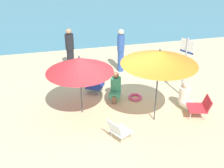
% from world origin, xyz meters
% --- Properties ---
extents(ground_plane, '(40.00, 40.00, 0.00)m').
position_xyz_m(ground_plane, '(0.00, 0.00, 0.00)').
color(ground_plane, beige).
extents(sea_water, '(40.00, 16.00, 0.01)m').
position_xyz_m(sea_water, '(0.00, 13.52, 0.00)').
color(sea_water, teal).
rests_on(sea_water, ground_plane).
extents(umbrella_red, '(1.85, 1.85, 1.77)m').
position_xyz_m(umbrella_red, '(-0.73, 0.15, 1.51)').
color(umbrella_red, '#4C4C51').
rests_on(umbrella_red, ground_plane).
extents(umbrella_orange, '(1.95, 1.95, 2.10)m').
position_xyz_m(umbrella_orange, '(1.17, -0.71, 1.87)').
color(umbrella_orange, '#4C4C51').
rests_on(umbrella_orange, ground_plane).
extents(beach_chair_a, '(0.74, 0.76, 0.55)m').
position_xyz_m(beach_chair_a, '(-0.09, 1.33, 0.28)').
color(beach_chair_a, navy).
rests_on(beach_chair_a, ground_plane).
extents(beach_chair_b, '(0.72, 0.68, 0.59)m').
position_xyz_m(beach_chair_b, '(2.48, -0.85, 0.33)').
color(beach_chair_b, red).
rests_on(beach_chair_b, ground_plane).
extents(beach_chair_c, '(0.67, 0.65, 0.60)m').
position_xyz_m(beach_chair_c, '(-0.04, -1.32, 0.30)').
color(beach_chair_c, white).
rests_on(beach_chair_c, ground_plane).
extents(person_a, '(0.42, 0.56, 0.85)m').
position_xyz_m(person_a, '(2.26, -0.36, 0.41)').
color(person_a, silver).
rests_on(person_a, ground_plane).
extents(person_b, '(0.32, 0.32, 1.61)m').
position_xyz_m(person_b, '(-0.70, 3.38, 0.81)').
color(person_b, black).
rests_on(person_b, ground_plane).
extents(person_c, '(0.45, 0.56, 0.91)m').
position_xyz_m(person_c, '(0.40, 0.67, 0.46)').
color(person_c, '#389970').
rests_on(person_c, ground_plane).
extents(person_d, '(0.27, 0.27, 1.65)m').
position_xyz_m(person_d, '(1.13, 2.70, 0.85)').
color(person_d, '#2D519E').
rests_on(person_d, ground_plane).
extents(warning_sign, '(0.23, 0.44, 1.92)m').
position_xyz_m(warning_sign, '(2.55, 0.41, 1.26)').
color(warning_sign, '#ADADB2').
rests_on(warning_sign, ground_plane).
extents(swim_ring, '(0.44, 0.44, 0.09)m').
position_xyz_m(swim_ring, '(1.02, 0.54, 0.05)').
color(swim_ring, '#E54C7F').
rests_on(swim_ring, ground_plane).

